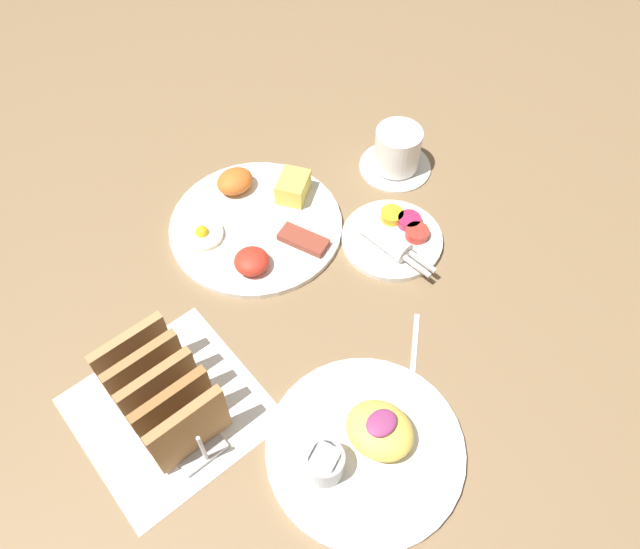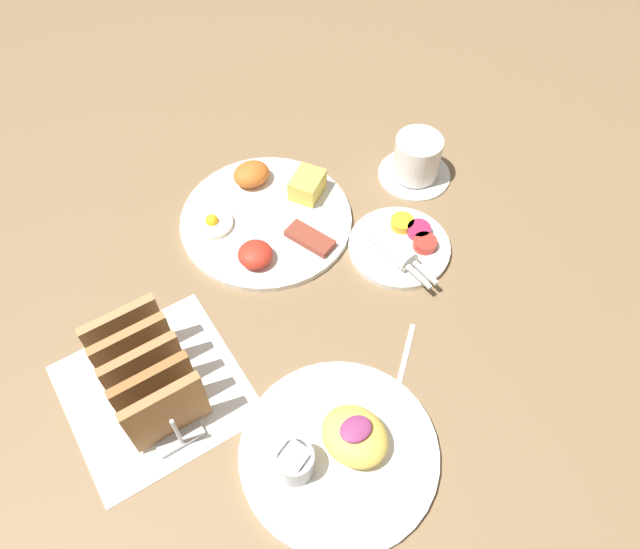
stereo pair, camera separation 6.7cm
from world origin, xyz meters
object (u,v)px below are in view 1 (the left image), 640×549
at_px(plate_condiments, 392,237).
at_px(toast_rack, 162,393).
at_px(plate_breakfast, 256,221).
at_px(coffee_cup, 397,152).
at_px(plate_foreground, 365,445).

bearing_deg(plate_condiments, toast_rack, -177.74).
bearing_deg(plate_breakfast, plate_condiments, -48.66).
height_order(toast_rack, coffee_cup, toast_rack).
height_order(plate_breakfast, toast_rack, toast_rack).
height_order(plate_foreground, toast_rack, toast_rack).
relative_size(plate_breakfast, plate_foreground, 1.09).
height_order(plate_condiments, plate_foreground, plate_foreground).
distance_m(plate_breakfast, coffee_cup, 0.26).
distance_m(plate_condiments, coffee_cup, 0.16).
bearing_deg(toast_rack, plate_breakfast, 33.16).
bearing_deg(coffee_cup, plate_foreground, -138.41).
relative_size(plate_condiments, toast_rack, 0.96).
bearing_deg(toast_rack, coffee_cup, 13.75).
xyz_separation_m(plate_foreground, toast_rack, (-0.16, 0.20, 0.04)).
height_order(plate_breakfast, coffee_cup, coffee_cup).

